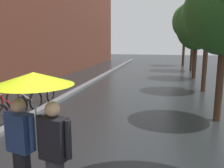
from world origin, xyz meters
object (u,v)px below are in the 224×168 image
(street_tree_3, at_px, (197,26))
(parked_bicycle_4, at_px, (39,93))
(street_tree_4, at_px, (194,20))
(parked_bicycle_2, at_px, (7,105))
(parked_bicycle_3, at_px, (24,99))
(street_tree_5, at_px, (185,22))
(couple_under_umbrella, at_px, (36,118))
(street_tree_2, at_px, (209,12))

(street_tree_3, relative_size, parked_bicycle_4, 4.37)
(street_tree_4, xyz_separation_m, parked_bicycle_2, (-7.03, -13.75, -3.71))
(street_tree_3, height_order, parked_bicycle_2, street_tree_3)
(parked_bicycle_4, bearing_deg, parked_bicycle_3, -88.44)
(street_tree_3, xyz_separation_m, parked_bicycle_2, (-6.84, -9.67, -3.00))
(street_tree_5, distance_m, parked_bicycle_4, 17.55)
(street_tree_3, xyz_separation_m, parked_bicycle_3, (-6.79, -8.78, -3.00))
(street_tree_4, xyz_separation_m, parked_bicycle_3, (-6.99, -12.86, -3.71))
(parked_bicycle_4, bearing_deg, street_tree_3, 48.57)
(street_tree_3, bearing_deg, couple_under_umbrella, -105.16)
(street_tree_2, bearing_deg, couple_under_umbrella, -111.54)
(parked_bicycle_3, bearing_deg, parked_bicycle_2, -92.87)
(couple_under_umbrella, bearing_deg, parked_bicycle_2, 131.62)
(parked_bicycle_2, bearing_deg, street_tree_5, 69.45)
(street_tree_5, bearing_deg, parked_bicycle_4, -112.78)
(parked_bicycle_4, bearing_deg, parked_bicycle_2, -90.46)
(parked_bicycle_3, height_order, couple_under_umbrella, couple_under_umbrella)
(street_tree_3, bearing_deg, parked_bicycle_4, -131.43)
(street_tree_3, xyz_separation_m, street_tree_4, (0.19, 4.08, 0.71))
(street_tree_4, bearing_deg, parked_bicycle_2, -117.08)
(parked_bicycle_2, distance_m, parked_bicycle_4, 1.94)
(street_tree_4, height_order, parked_bicycle_3, street_tree_4)
(parked_bicycle_2, bearing_deg, parked_bicycle_4, 89.54)
(street_tree_4, xyz_separation_m, parked_bicycle_4, (-7.01, -11.81, -3.71))
(street_tree_2, bearing_deg, parked_bicycle_4, -152.15)
(parked_bicycle_2, height_order, parked_bicycle_4, same)
(couple_under_umbrella, bearing_deg, parked_bicycle_3, 125.17)
(couple_under_umbrella, bearing_deg, street_tree_2, 68.46)
(street_tree_2, distance_m, parked_bicycle_2, 9.46)
(street_tree_2, distance_m, street_tree_3, 4.13)
(street_tree_5, distance_m, couple_under_umbrella, 21.82)
(street_tree_3, height_order, parked_bicycle_3, street_tree_3)
(street_tree_5, xyz_separation_m, parked_bicycle_3, (-6.60, -16.84, -3.85))
(street_tree_2, height_order, parked_bicycle_4, street_tree_2)
(parked_bicycle_2, xyz_separation_m, parked_bicycle_4, (0.02, 1.94, 0.00))
(street_tree_3, bearing_deg, street_tree_2, -89.64)
(street_tree_4, height_order, parked_bicycle_4, street_tree_4)
(street_tree_3, relative_size, couple_under_umbrella, 2.42)
(street_tree_2, relative_size, street_tree_5, 0.91)
(street_tree_5, xyz_separation_m, parked_bicycle_4, (-6.63, -15.79, -3.85))
(street_tree_5, xyz_separation_m, couple_under_umbrella, (-3.41, -21.36, -2.85))
(street_tree_4, xyz_separation_m, street_tree_5, (-0.38, 3.97, 0.14))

